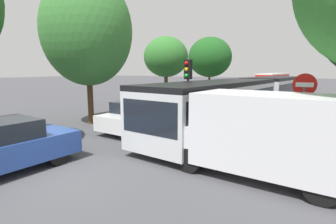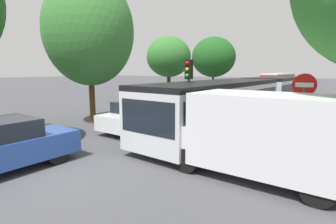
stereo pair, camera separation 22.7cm
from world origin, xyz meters
The scene contains 14 objects.
ground_plane centered at (0.00, 0.00, 0.00)m, with size 200.00×200.00×0.00m, color #47474C.
articulated_bus centered at (1.95, 10.11, 1.40)m, with size 3.98×16.52×2.43m.
city_bus_rear centered at (-1.82, 41.21, 1.37)m, with size 3.36×11.17×2.37m.
queued_car_white centered at (-1.93, 5.62, 0.74)m, with size 2.03×4.28×1.45m.
queued_car_navy centered at (-1.64, 10.86, 0.76)m, with size 2.10×4.44×1.51m.
queued_car_graphite centered at (-1.96, 17.07, 0.74)m, with size 2.05×4.32×1.47m.
queued_car_green centered at (-1.78, 23.13, 0.73)m, with size 2.00×4.22×1.43m.
queued_car_red centered at (-1.98, 28.32, 0.73)m, with size 2.02×4.26×1.45m.
white_van centered at (4.44, 2.87, 1.24)m, with size 5.10×2.23×2.31m.
traffic_light centered at (0.17, 6.63, 2.50)m, with size 0.34×0.37×3.40m.
no_entry_sign centered at (5.16, 4.85, 1.88)m, with size 0.70×0.08×2.82m.
tree_left_mid centered at (-5.13, 5.52, 4.81)m, with size 4.68×4.68×7.82m.
tree_left_far centered at (-5.41, 13.63, 3.85)m, with size 3.51×3.51×5.53m.
tree_left_distant centered at (-5.40, 22.76, 4.28)m, with size 4.69×4.69×6.43m.
Camera 1 is at (5.77, -4.35, 2.93)m, focal length 28.00 mm.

